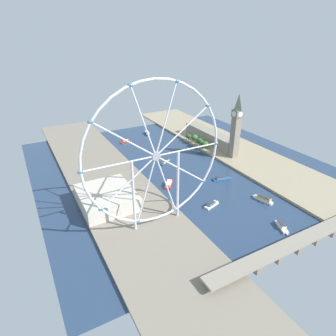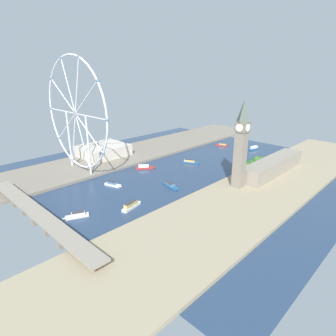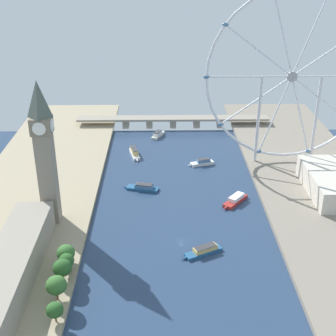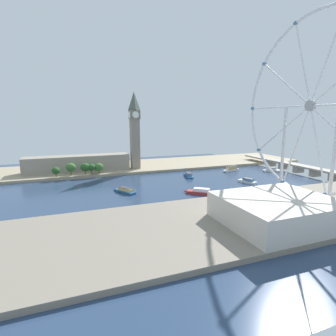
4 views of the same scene
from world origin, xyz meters
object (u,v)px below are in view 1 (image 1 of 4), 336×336
object	(u,v)px
tour_boat_0	(147,133)
clock_tower	(236,125)
tour_boat_3	(166,162)
tour_boat_6	(169,184)
riverside_hall	(107,198)
river_bridge	(295,244)
tour_boat_2	(263,199)
parliament_block	(210,137)
tour_boat_4	(125,141)
tour_boat_5	(282,226)
tour_boat_1	(212,204)
ferris_wheel	(156,157)
tour_boat_7	(222,178)

from	to	relation	value
tour_boat_0	clock_tower	bearing A→B (deg)	29.34
tour_boat_3	tour_boat_6	size ratio (longest dim) A/B	1.10
riverside_hall	river_bridge	size ratio (longest dim) A/B	0.34
clock_tower	tour_boat_2	bearing A→B (deg)	66.19
parliament_block	clock_tower	bearing A→B (deg)	83.48
clock_tower	tour_boat_2	distance (m)	126.49
tour_boat_4	tour_boat_5	world-z (taller)	tour_boat_5
tour_boat_2	tour_boat_3	size ratio (longest dim) A/B	1.03
tour_boat_1	tour_boat_4	size ratio (longest dim) A/B	1.06
tour_boat_0	tour_boat_6	xyz separation A→B (m)	(56.00, 183.23, -0.22)
tour_boat_0	tour_boat_5	size ratio (longest dim) A/B	1.07
parliament_block	tour_boat_2	size ratio (longest dim) A/B	4.44
riverside_hall	tour_boat_5	world-z (taller)	riverside_hall
parliament_block	tour_boat_1	size ratio (longest dim) A/B	5.23
tour_boat_2	tour_boat_4	distance (m)	257.85
parliament_block	tour_boat_3	size ratio (longest dim) A/B	4.56
clock_tower	tour_boat_4	xyz separation A→B (m)	(115.16, -141.61, -48.59)
clock_tower	ferris_wheel	xyz separation A→B (m)	(169.52, 88.90, 21.75)
tour_boat_0	tour_boat_4	bearing A→B (deg)	-65.27
parliament_block	tour_boat_6	xyz separation A→B (m)	(129.25, 92.30, -9.97)
ferris_wheel	tour_boat_2	bearing A→B (deg)	171.51
parliament_block	tour_boat_6	bearing A→B (deg)	35.53
riverside_hall	tour_boat_4	size ratio (longest dim) A/B	2.98
riverside_hall	tour_boat_1	bearing A→B (deg)	151.30
parliament_block	tour_boat_2	world-z (taller)	parliament_block
tour_boat_4	clock_tower	bearing A→B (deg)	103.84
tour_boat_4	tour_boat_1	bearing A→B (deg)	67.67
tour_boat_5	tour_boat_6	size ratio (longest dim) A/B	0.97
riverside_hall	tour_boat_5	distance (m)	178.93
tour_boat_5	parliament_block	bearing A→B (deg)	-175.49
tour_boat_7	clock_tower	bearing A→B (deg)	52.96
riverside_hall	tour_boat_5	size ratio (longest dim) A/B	2.78
tour_boat_0	parliament_block	bearing A→B (deg)	45.60
clock_tower	tour_boat_3	bearing A→B (deg)	-19.75
tour_boat_4	tour_boat_5	bearing A→B (deg)	74.00
river_bridge	tour_boat_3	bearing A→B (deg)	-86.61
parliament_block	river_bridge	bearing A→B (deg)	69.92
tour_boat_5	river_bridge	bearing A→B (deg)	-5.34
tour_boat_5	tour_boat_6	world-z (taller)	tour_boat_5
parliament_block	tour_boat_3	distance (m)	107.67
tour_boat_1	tour_boat_6	xyz separation A→B (m)	(18.27, -62.57, 0.09)
river_bridge	tour_boat_6	bearing A→B (deg)	-75.39
parliament_block	tour_boat_7	bearing A→B (deg)	60.34
tour_boat_0	tour_boat_4	world-z (taller)	tour_boat_0
tour_boat_4	tour_boat_0	bearing A→B (deg)	172.71
parliament_block	tour_boat_7	distance (m)	129.56
tour_boat_2	tour_boat_6	distance (m)	110.39
tour_boat_6	tour_boat_4	bearing A→B (deg)	37.41
tour_boat_4	tour_boat_7	world-z (taller)	tour_boat_7
riverside_hall	tour_boat_3	world-z (taller)	riverside_hall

